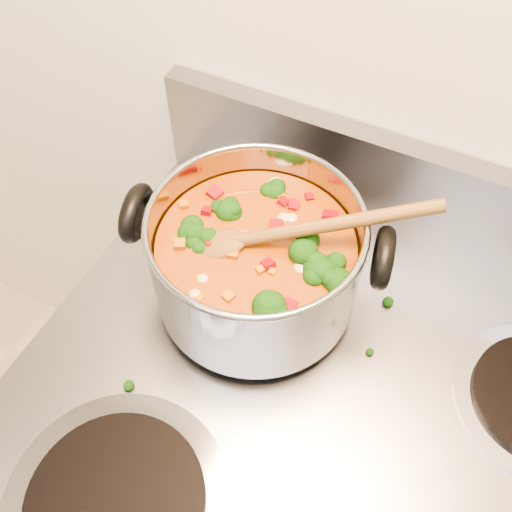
{
  "coord_description": "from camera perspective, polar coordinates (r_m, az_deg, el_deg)",
  "views": [
    {
      "loc": [
        0.08,
        0.94,
        1.55
      ],
      "look_at": [
        -0.1,
        1.3,
        1.01
      ],
      "focal_mm": 40.0,
      "sensor_mm": 36.0,
      "label": 1
    }
  ],
  "objects": [
    {
      "name": "stockpot",
      "position": [
        0.68,
        0.02,
        -0.37
      ],
      "size": [
        0.32,
        0.25,
        0.15
      ],
      "rotation": [
        0.0,
        0.0,
        0.23
      ],
      "color": "#929299",
      "rests_on": "electric_range"
    },
    {
      "name": "wooden_spoon",
      "position": [
        0.64,
        1.63,
        2.12
      ],
      "size": [
        0.27,
        0.15,
        0.09
      ],
      "rotation": [
        0.0,
        0.0,
        0.46
      ],
      "color": "brown",
      "rests_on": "stockpot"
    },
    {
      "name": "cooktop_crumbs",
      "position": [
        0.76,
        0.79,
        -2.77
      ],
      "size": [
        0.34,
        0.24,
        0.01
      ],
      "color": "black",
      "rests_on": "electric_range"
    }
  ]
}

